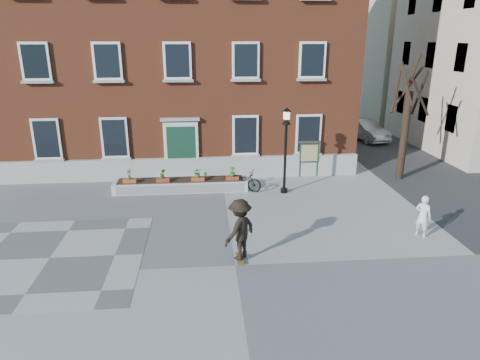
{
  "coord_description": "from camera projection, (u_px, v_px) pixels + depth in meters",
  "views": [
    {
      "loc": [
        -0.9,
        -11.9,
        6.86
      ],
      "look_at": [
        0.5,
        4.0,
        1.5
      ],
      "focal_mm": 32.0,
      "sensor_mm": 36.0,
      "label": 1
    }
  ],
  "objects": [
    {
      "name": "skateboarder",
      "position": [
        240.0,
        230.0,
        13.5
      ],
      "size": [
        1.45,
        1.44,
        2.09
      ],
      "color": "brown",
      "rests_on": "ground"
    },
    {
      "name": "notice_board",
      "position": [
        309.0,
        153.0,
        21.74
      ],
      "size": [
        1.1,
        0.16,
        1.87
      ],
      "color": "#183123",
      "rests_on": "ground"
    },
    {
      "name": "bare_tree",
      "position": [
        406.0,
        124.0,
        20.92
      ],
      "size": [
        1.83,
        1.83,
        6.16
      ],
      "color": "black",
      "rests_on": "ground"
    },
    {
      "name": "bicycle",
      "position": [
        241.0,
        180.0,
        19.93
      ],
      "size": [
        2.06,
        1.43,
        1.02
      ],
      "primitive_type": "imported",
      "rotation": [
        0.0,
        0.0,
        1.14
      ],
      "color": "black",
      "rests_on": "ground"
    },
    {
      "name": "parked_car",
      "position": [
        366.0,
        130.0,
        29.76
      ],
      "size": [
        2.31,
        4.35,
        1.36
      ],
      "primitive_type": "imported",
      "rotation": [
        0.0,
        0.0,
        0.22
      ],
      "color": "#B6B8BB",
      "rests_on": "ground"
    },
    {
      "name": "planter_assembly",
      "position": [
        181.0,
        184.0,
        20.01
      ],
      "size": [
        6.2,
        1.12,
        1.15
      ],
      "color": "silver",
      "rests_on": "ground"
    },
    {
      "name": "ground",
      "position": [
        235.0,
        265.0,
        13.5
      ],
      "size": [
        100.0,
        100.0,
        0.0
      ],
      "primitive_type": "plane",
      "color": "gray",
      "rests_on": "ground"
    },
    {
      "name": "bystander",
      "position": [
        423.0,
        216.0,
        15.26
      ],
      "size": [
        0.65,
        0.68,
        1.56
      ],
      "primitive_type": "imported",
      "rotation": [
        0.0,
        0.0,
        2.27
      ],
      "color": "white",
      "rests_on": "ground"
    },
    {
      "name": "lamp_post",
      "position": [
        286.0,
        139.0,
        19.03
      ],
      "size": [
        0.4,
        0.4,
        3.93
      ],
      "color": "black",
      "rests_on": "ground"
    },
    {
      "name": "checker_patch",
      "position": [
        50.0,
        258.0,
        13.94
      ],
      "size": [
        6.0,
        6.0,
        0.01
      ],
      "primitive_type": "cube",
      "color": "#535355",
      "rests_on": "ground"
    },
    {
      "name": "side_street",
      "position": [
        458.0,
        34.0,
        31.44
      ],
      "size": [
        15.2,
        36.0,
        14.5
      ],
      "color": "#363638",
      "rests_on": "ground"
    },
    {
      "name": "brick_building",
      "position": [
        181.0,
        47.0,
        24.52
      ],
      "size": [
        18.4,
        10.85,
        12.6
      ],
      "color": "brown",
      "rests_on": "ground"
    }
  ]
}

